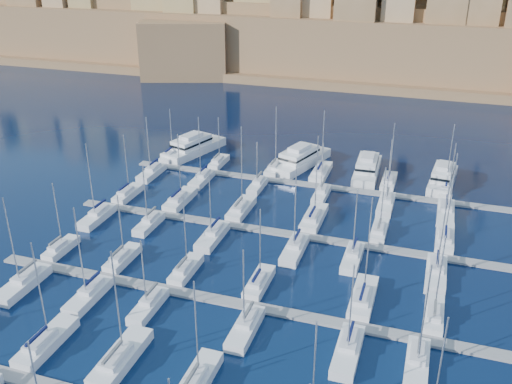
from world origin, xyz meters
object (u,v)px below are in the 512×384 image
(motor_yacht_b, at_px, (300,159))
(motor_yacht_c, at_px, (367,168))
(motor_yacht_a, at_px, (193,146))
(motor_yacht_d, at_px, (443,178))
(sailboat_2, at_px, (121,358))

(motor_yacht_b, relative_size, motor_yacht_c, 1.16)
(motor_yacht_c, bearing_deg, motor_yacht_a, 178.86)
(motor_yacht_d, bearing_deg, motor_yacht_a, 178.76)
(motor_yacht_c, height_order, motor_yacht_d, same)
(motor_yacht_b, xyz_separation_m, motor_yacht_d, (30.71, -1.37, 0.00))
(motor_yacht_b, height_order, motor_yacht_d, same)
(motor_yacht_a, bearing_deg, motor_yacht_c, -1.14)
(sailboat_2, relative_size, motor_yacht_c, 0.97)
(motor_yacht_a, distance_m, motor_yacht_d, 56.89)
(motor_yacht_c, bearing_deg, motor_yacht_b, 176.36)
(sailboat_2, height_order, motor_yacht_b, sailboat_2)
(motor_yacht_a, height_order, motor_yacht_d, same)
(sailboat_2, bearing_deg, motor_yacht_c, 73.87)
(motor_yacht_d, bearing_deg, sailboat_2, -117.43)
(motor_yacht_b, bearing_deg, motor_yacht_a, -179.69)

